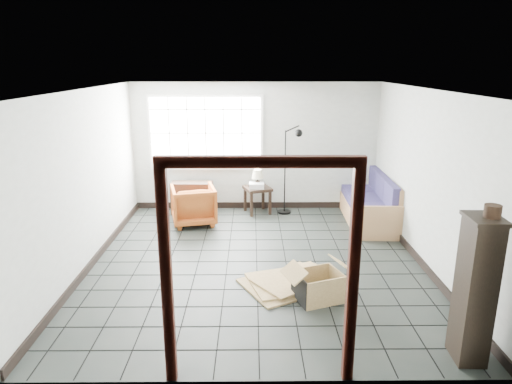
{
  "coord_description": "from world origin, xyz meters",
  "views": [
    {
      "loc": [
        -0.07,
        -6.48,
        2.95
      ],
      "look_at": [
        -0.01,
        0.3,
        1.03
      ],
      "focal_mm": 32.0,
      "sensor_mm": 36.0,
      "label": 1
    }
  ],
  "objects_px": {
    "side_table": "(257,192)",
    "tall_shelf": "(475,289)",
    "futon_sofa": "(371,205)",
    "armchair": "(193,203)"
  },
  "relations": [
    {
      "from": "side_table",
      "to": "tall_shelf",
      "type": "xyz_separation_m",
      "value": [
        2.11,
        -4.8,
        0.34
      ]
    },
    {
      "from": "futon_sofa",
      "to": "side_table",
      "type": "relative_size",
      "value": 3.31
    },
    {
      "from": "futon_sofa",
      "to": "side_table",
      "type": "bearing_deg",
      "value": 167.72
    },
    {
      "from": "side_table",
      "to": "armchair",
      "type": "bearing_deg",
      "value": -152.3
    },
    {
      "from": "armchair",
      "to": "side_table",
      "type": "xyz_separation_m",
      "value": [
        1.22,
        0.64,
        0.04
      ]
    },
    {
      "from": "side_table",
      "to": "futon_sofa",
      "type": "bearing_deg",
      "value": -14.2
    },
    {
      "from": "armchair",
      "to": "tall_shelf",
      "type": "xyz_separation_m",
      "value": [
        3.33,
        -4.16,
        0.38
      ]
    },
    {
      "from": "futon_sofa",
      "to": "armchair",
      "type": "xyz_separation_m",
      "value": [
        -3.39,
        -0.09,
        0.08
      ]
    },
    {
      "from": "futon_sofa",
      "to": "armchair",
      "type": "height_order",
      "value": "futon_sofa"
    },
    {
      "from": "futon_sofa",
      "to": "armchair",
      "type": "distance_m",
      "value": 3.4
    }
  ]
}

